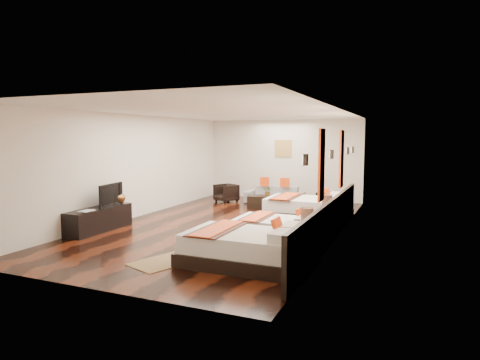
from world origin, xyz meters
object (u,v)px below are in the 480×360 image
at_px(nightstand_b, 327,219).
at_px(bed_far, 309,208).
at_px(nightstand_a, 307,238).
at_px(armchair_right, 330,201).
at_px(tv_console, 99,219).
at_px(tv, 108,195).
at_px(table_plant, 268,191).
at_px(bed_mid, 280,229).
at_px(book, 82,211).
at_px(sofa, 274,195).
at_px(coffee_table, 264,202).
at_px(armchair_left, 226,193).
at_px(figurine, 118,196).
at_px(bed_near, 250,248).

bearing_deg(nightstand_b, bed_far, 118.66).
relative_size(nightstand_a, nightstand_b, 1.01).
xyz_separation_m(nightstand_b, armchair_right, (-0.44, 2.80, -0.02)).
bearing_deg(tv_console, nightstand_b, 21.52).
distance_m(tv, table_plant, 4.87).
bearing_deg(bed_mid, table_plant, 112.86).
relative_size(book, armchair_right, 0.52).
bearing_deg(bed_far, sofa, 128.05).
height_order(nightstand_b, table_plant, nightstand_b).
xyz_separation_m(nightstand_b, book, (-4.95, -2.48, 0.26)).
distance_m(sofa, coffee_table, 1.05).
xyz_separation_m(bed_mid, armchair_left, (-3.26, 4.33, 0.06)).
xyz_separation_m(book, armchair_right, (4.50, 5.29, -0.28)).
xyz_separation_m(nightstand_a, armchair_right, (-0.44, 4.72, -0.02)).
bearing_deg(figurine, bed_mid, 0.81).
xyz_separation_m(nightstand_a, coffee_table, (-2.41, 4.36, -0.11)).
height_order(bed_far, book, bed_far).
bearing_deg(nightstand_a, armchair_right, 95.38).
distance_m(book, table_plant, 5.57).
bearing_deg(tv_console, bed_far, 38.30).
distance_m(bed_mid, armchair_left, 5.42).
bearing_deg(book, figurine, 90.00).
relative_size(armchair_right, coffee_table, 0.63).
height_order(tv, sofa, tv).
height_order(bed_far, armchair_left, bed_far).
relative_size(bed_near, armchair_left, 3.36).
xyz_separation_m(bed_mid, bed_far, (0.00, 2.55, 0.05)).
distance_m(figurine, sofa, 5.39).
height_order(armchair_left, coffee_table, armchair_left).
height_order(nightstand_a, armchair_left, nightstand_a).
bearing_deg(coffee_table, nightstand_b, -45.37).
bearing_deg(armchair_left, table_plant, 6.56).
bearing_deg(bed_far, coffee_table, 147.13).
bearing_deg(tv_console, nightstand_a, 0.35).
bearing_deg(figurine, bed_near, -22.16).
height_order(bed_mid, sofa, bed_mid).
xyz_separation_m(bed_far, tv_console, (-4.20, -3.32, -0.02)).
xyz_separation_m(book, coffee_table, (2.54, 4.92, -0.37)).
relative_size(nightstand_a, sofa, 0.45).
distance_m(tv_console, tv, 0.61).
xyz_separation_m(tv, book, (-0.05, -0.79, -0.26)).
distance_m(bed_near, tv, 4.37).
height_order(bed_mid, bed_far, bed_far).
height_order(bed_near, bed_mid, bed_near).
relative_size(bed_far, nightstand_a, 2.57).
bearing_deg(sofa, coffee_table, -90.95).
bearing_deg(nightstand_a, sofa, 114.00).
relative_size(book, sofa, 0.17).
bearing_deg(bed_near, sofa, 104.46).
distance_m(figurine, armchair_left, 4.50).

